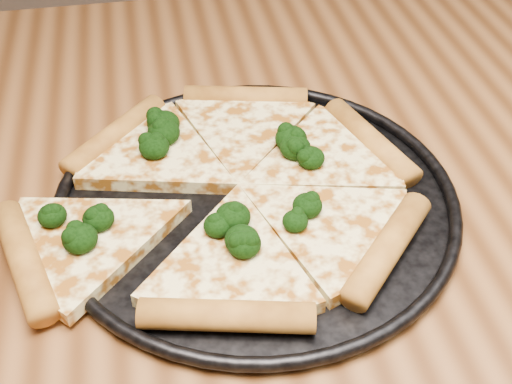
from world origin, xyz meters
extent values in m
cube|color=brown|center=(0.00, 0.00, 0.73)|extent=(1.20, 0.90, 0.04)
cylinder|color=black|center=(-0.07, 0.00, 0.75)|extent=(0.35, 0.35, 0.01)
torus|color=black|center=(-0.07, 0.00, 0.76)|extent=(0.37, 0.37, 0.01)
cylinder|color=#CA8832|center=(0.05, 0.06, 0.77)|extent=(0.06, 0.13, 0.03)
cylinder|color=#CA8832|center=(-0.06, 0.16, 0.77)|extent=(0.13, 0.05, 0.03)
cylinder|color=#CA8832|center=(-0.19, 0.11, 0.77)|extent=(0.11, 0.11, 0.03)
cylinder|color=#CA8832|center=(-0.27, -0.04, 0.77)|extent=(0.06, 0.13, 0.03)
cylinder|color=#CA8832|center=(-0.12, -0.13, 0.77)|extent=(0.13, 0.05, 0.03)
cylinder|color=#CA8832|center=(0.02, -0.09, 0.77)|extent=(0.11, 0.11, 0.03)
ellipsoid|color=black|center=(-0.03, 0.05, 0.78)|extent=(0.03, 0.03, 0.02)
ellipsoid|color=black|center=(-0.23, -0.04, 0.78)|extent=(0.03, 0.03, 0.02)
ellipsoid|color=black|center=(-0.21, -0.02, 0.78)|extent=(0.03, 0.03, 0.02)
ellipsoid|color=black|center=(-0.15, 0.11, 0.78)|extent=(0.03, 0.03, 0.02)
ellipsoid|color=black|center=(-0.16, 0.07, 0.78)|extent=(0.03, 0.03, 0.02)
ellipsoid|color=black|center=(-0.11, -0.04, 0.78)|extent=(0.02, 0.02, 0.02)
ellipsoid|color=black|center=(-0.10, -0.07, 0.78)|extent=(0.03, 0.03, 0.02)
ellipsoid|color=black|center=(-0.05, -0.05, 0.78)|extent=(0.02, 0.02, 0.02)
ellipsoid|color=black|center=(-0.10, -0.07, 0.78)|extent=(0.03, 0.03, 0.02)
ellipsoid|color=black|center=(-0.02, 0.03, 0.78)|extent=(0.03, 0.03, 0.02)
ellipsoid|color=black|center=(-0.25, -0.01, 0.78)|extent=(0.02, 0.02, 0.02)
ellipsoid|color=black|center=(-0.03, 0.06, 0.78)|extent=(0.03, 0.03, 0.02)
ellipsoid|color=black|center=(-0.10, -0.04, 0.78)|extent=(0.03, 0.03, 0.02)
ellipsoid|color=black|center=(-0.15, 0.09, 0.78)|extent=(0.03, 0.03, 0.02)
ellipsoid|color=black|center=(-0.03, -0.03, 0.78)|extent=(0.03, 0.03, 0.02)
camera|label=1|loc=(-0.15, -0.43, 1.16)|focal=46.18mm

